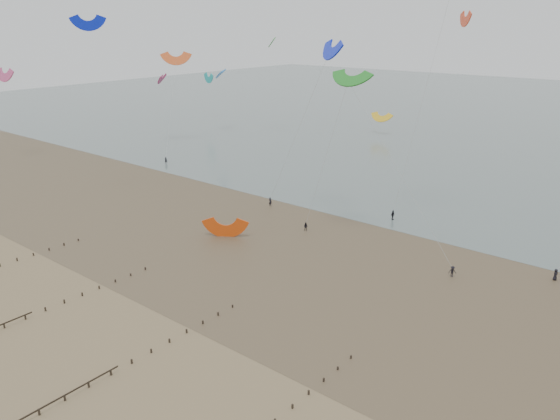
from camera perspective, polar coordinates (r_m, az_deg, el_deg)
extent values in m
plane|color=brown|center=(68.17, -14.65, -12.63)|extent=(500.00, 500.00, 0.00)
plane|color=#473A28|center=(90.39, 3.31, -3.79)|extent=(500.00, 500.00, 0.00)
ellipsoid|color=slate|center=(92.94, -10.53, -3.44)|extent=(23.60, 14.36, 0.01)
ellipsoid|color=slate|center=(87.02, 10.92, -5.07)|extent=(33.64, 18.32, 0.01)
ellipsoid|color=slate|center=(119.73, -10.94, 1.70)|extent=(26.95, 14.22, 0.01)
cube|color=black|center=(93.10, -27.22, -5.15)|extent=(0.16, 0.16, 0.59)
cube|color=black|center=(94.04, -25.78, -4.70)|extent=(0.16, 0.16, 0.57)
cube|color=black|center=(95.03, -24.37, -4.25)|extent=(0.16, 0.16, 0.54)
cube|color=black|center=(96.09, -22.99, -3.81)|extent=(0.16, 0.16, 0.51)
cube|color=black|center=(97.21, -21.64, -3.38)|extent=(0.16, 0.16, 0.48)
cube|color=black|center=(98.39, -20.33, -2.96)|extent=(0.16, 0.16, 0.45)
cube|color=black|center=(75.24, -26.86, -10.76)|extent=(0.16, 0.16, 0.68)
cube|color=black|center=(76.12, -25.06, -10.13)|extent=(0.16, 0.16, 0.65)
cube|color=black|center=(77.08, -23.31, -9.51)|extent=(0.16, 0.16, 0.62)
cube|color=black|center=(78.12, -21.62, -8.89)|extent=(0.16, 0.16, 0.59)
cube|color=black|center=(79.23, -19.97, -8.29)|extent=(0.16, 0.16, 0.57)
cube|color=black|center=(80.41, -18.37, -7.69)|extent=(0.16, 0.16, 0.54)
cube|color=black|center=(81.66, -16.83, -7.11)|extent=(0.16, 0.16, 0.51)
cube|color=black|center=(82.97, -15.34, -6.54)|extent=(0.16, 0.16, 0.48)
cube|color=black|center=(84.35, -13.90, -5.98)|extent=(0.16, 0.16, 0.45)
cube|color=black|center=(59.32, -23.87, -18.76)|extent=(0.16, 0.16, 0.74)
cube|color=black|center=(60.21, -21.57, -17.82)|extent=(0.16, 0.16, 0.71)
cube|color=black|center=(61.19, -19.37, -16.88)|extent=(0.16, 0.16, 0.68)
cube|color=black|center=(62.27, -17.26, -15.95)|extent=(0.16, 0.16, 0.65)
cube|color=black|center=(63.44, -15.24, -15.03)|extent=(0.16, 0.16, 0.62)
cube|color=black|center=(64.69, -13.31, -14.13)|extent=(0.16, 0.16, 0.59)
cube|color=black|center=(66.03, -11.48, -13.26)|extent=(0.16, 0.16, 0.57)
cube|color=black|center=(67.44, -9.73, -12.40)|extent=(0.16, 0.16, 0.54)
cube|color=black|center=(68.92, -8.07, -11.57)|extent=(0.16, 0.16, 0.51)
cube|color=black|center=(70.48, -6.49, -10.77)|extent=(0.16, 0.16, 0.48)
cube|color=black|center=(72.09, -4.98, -9.99)|extent=(0.16, 0.16, 0.45)
cube|color=black|center=(55.59, 1.31, -19.83)|extent=(0.16, 0.16, 0.57)
cube|color=black|center=(57.26, 3.01, -18.53)|extent=(0.16, 0.16, 0.54)
cube|color=black|center=(59.00, 4.59, -17.30)|extent=(0.16, 0.16, 0.51)
cube|color=black|center=(60.80, 6.06, -16.12)|extent=(0.16, 0.16, 0.48)
cube|color=black|center=(62.67, 7.42, -15.01)|extent=(0.16, 0.16, 0.45)
imported|color=black|center=(109.35, -1.03, 0.87)|extent=(0.68, 0.46, 1.81)
imported|color=black|center=(87.90, 26.84, -6.04)|extent=(0.85, 1.00, 1.74)
imported|color=black|center=(83.32, 17.57, -6.15)|extent=(1.26, 1.19, 1.71)
imported|color=black|center=(103.81, 11.70, -0.52)|extent=(0.56, 1.15, 1.90)
imported|color=black|center=(96.59, 2.72, -1.75)|extent=(0.89, 0.78, 1.54)
imported|color=black|center=(145.76, -11.84, 5.12)|extent=(0.74, 0.72, 1.71)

